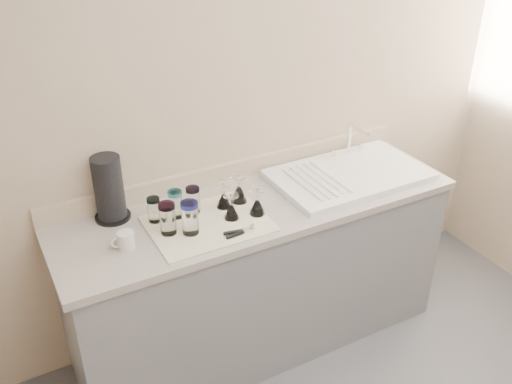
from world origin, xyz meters
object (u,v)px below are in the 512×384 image
tumbler_purple (193,200)px  goblet_front_left (231,210)px  can_opener (240,232)px  tumbler_blue (190,218)px  sink_unit (349,174)px  tumbler_teal (154,210)px  goblet_back_right (239,192)px  tumbler_magenta (168,218)px  tumbler_cyan (175,204)px  white_mug (126,240)px  paper_towel_roll (109,189)px  goblet_front_right (257,205)px  goblet_back_left (224,199)px

tumbler_purple → goblet_front_left: tumbler_purple is taller
tumbler_purple → can_opener: (0.11, -0.27, -0.06)m
tumbler_purple → tumbler_blue: tumbler_blue is taller
sink_unit → tumbler_purple: (-0.88, 0.06, 0.06)m
tumbler_teal → tumbler_purple: 0.19m
tumbler_teal → goblet_back_right: bearing=-3.3°
goblet_back_right → tumbler_magenta: bearing=-166.3°
tumbler_cyan → white_mug: 0.31m
sink_unit → tumbler_blue: bearing=-174.2°
sink_unit → tumbler_blue: sink_unit is taller
paper_towel_roll → goblet_front_right: bearing=-26.3°
tumbler_blue → can_opener: size_ratio=1.10×
can_opener → white_mug: 0.51m
tumbler_purple → goblet_back_right: (0.24, -0.01, -0.02)m
tumbler_cyan → goblet_front_left: tumbler_cyan is taller
tumbler_blue → paper_towel_roll: size_ratio=0.49×
sink_unit → tumbler_blue: (-0.96, -0.10, 0.07)m
sink_unit → can_opener: bearing=-164.6°
white_mug → tumbler_teal: bearing=36.4°
can_opener → goblet_back_right: bearing=63.6°
tumbler_purple → tumbler_magenta: bearing=-146.5°
tumbler_purple → goblet_back_left: tumbler_purple is taller
tumbler_magenta → goblet_back_right: 0.42m
goblet_front_right → goblet_front_left: bearing=169.7°
tumbler_teal → goblet_front_left: (0.33, -0.15, -0.02)m
sink_unit → can_opener: size_ratio=5.72×
tumbler_teal → sink_unit: bearing=-4.0°
tumbler_blue → can_opener: bearing=-30.9°
goblet_front_right → can_opener: size_ratio=0.95×
tumbler_teal → white_mug: (-0.18, -0.13, -0.03)m
tumbler_purple → tumbler_magenta: 0.21m
tumbler_cyan → tumbler_magenta: size_ratio=0.90×
goblet_back_right → white_mug: bearing=-169.9°
tumbler_magenta → tumbler_cyan: bearing=54.5°
tumbler_teal → paper_towel_roll: bearing=140.7°
goblet_back_left → can_opener: (-0.04, -0.25, -0.03)m
goblet_front_right → tumbler_teal: bearing=159.4°
tumbler_cyan → goblet_front_left: (0.23, -0.14, -0.03)m
tumbler_magenta → tumbler_blue: (0.09, -0.05, 0.00)m
goblet_back_left → goblet_front_left: goblet_back_left is taller
tumbler_purple → goblet_back_right: goblet_back_right is taller
tumbler_blue → goblet_front_left: size_ratio=1.23×
tumbler_magenta → paper_towel_roll: bearing=125.6°
tumbler_teal → can_opener: tumbler_teal is taller
goblet_front_left → tumbler_teal: bearing=155.7°
tumbler_purple → tumbler_magenta: size_ratio=0.87×
tumbler_teal → goblet_front_right: goblet_front_right is taller
goblet_back_left → tumbler_cyan: bearing=173.7°
paper_towel_roll → tumbler_teal: bearing=-39.3°
can_opener → paper_towel_roll: (-0.47, 0.42, 0.14)m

